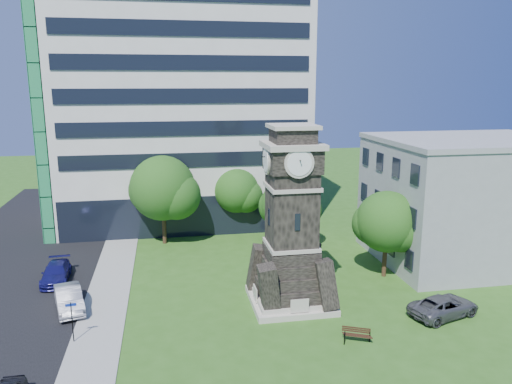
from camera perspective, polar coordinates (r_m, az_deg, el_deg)
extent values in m
plane|color=#2C5919|center=(32.94, -0.43, -14.38)|extent=(160.00, 160.00, 0.00)
cube|color=gray|center=(37.32, -16.66, -11.53)|extent=(3.00, 70.00, 0.06)
cube|color=#BCB4A4|center=(35.19, 3.92, -12.21)|extent=(5.40, 5.40, 0.40)
cube|color=#BCB4A4|center=(35.05, 3.93, -11.69)|extent=(4.80, 4.80, 0.30)
cube|color=black|center=(32.89, 4.10, -1.06)|extent=(3.00, 3.00, 6.40)
cube|color=#BCB4A4|center=(33.72, 4.02, -6.02)|extent=(3.25, 3.25, 0.25)
cube|color=#BCB4A4|center=(32.67, 4.13, 0.65)|extent=(3.25, 3.25, 0.25)
cube|color=black|center=(31.72, 4.76, -3.44)|extent=(0.35, 0.08, 1.10)
cube|color=black|center=(32.35, 4.18, 3.77)|extent=(3.30, 3.30, 1.60)
cube|color=#BCB4A4|center=(32.23, 4.20, 5.35)|extent=(3.70, 3.70, 0.35)
cylinder|color=white|center=(30.66, 5.01, 3.27)|extent=(1.56, 0.06, 1.56)
cylinder|color=white|center=(31.96, 1.10, 3.69)|extent=(0.06, 1.56, 1.56)
cube|color=black|center=(32.16, 4.22, 6.41)|extent=(2.60, 2.60, 0.90)
cube|color=#BCB4A4|center=(32.10, 4.24, 7.48)|extent=(3.00, 3.00, 0.25)
cube|color=silver|center=(55.00, -8.39, 11.43)|extent=(25.00, 15.00, 28.00)
cube|color=black|center=(49.50, -7.64, -2.72)|extent=(24.50, 0.80, 4.00)
cube|color=#96989B|center=(45.73, 23.18, -1.03)|extent=(15.00, 12.00, 10.00)
cube|color=#96989B|center=(44.89, 23.74, 5.44)|extent=(15.20, 12.20, 0.40)
imported|color=#9E9FA5|center=(36.16, -20.59, -11.36)|extent=(2.77, 4.85, 1.51)
imported|color=navy|center=(41.31, -21.88, -8.57)|extent=(2.15, 4.76, 1.35)
imported|color=#4E4F54|center=(35.30, 20.68, -12.10)|extent=(5.29, 3.56, 1.35)
cube|color=black|center=(30.63, 10.08, -16.11)|extent=(0.06, 0.41, 0.64)
cube|color=black|center=(31.17, 12.88, -15.71)|extent=(0.06, 0.41, 0.64)
cube|color=#341F11|center=(30.85, 11.50, -15.76)|extent=(1.65, 0.44, 0.04)
cube|color=#341F11|center=(30.89, 11.38, -15.17)|extent=(1.65, 0.04, 0.37)
cylinder|color=black|center=(31.68, -20.25, -13.82)|extent=(0.06, 0.06, 2.51)
cube|color=navy|center=(31.22, -20.41, -12.00)|extent=(0.60, 0.04, 0.15)
cylinder|color=#332114|center=(47.61, -10.44, -4.00)|extent=(0.37, 0.37, 3.09)
sphere|color=#21691F|center=(46.70, -10.63, 0.44)|extent=(6.02, 6.02, 6.02)
sphere|color=#21691F|center=(46.24, -9.11, -0.38)|extent=(4.51, 4.51, 4.51)
sphere|color=#21691F|center=(47.52, -11.88, 0.17)|extent=(4.21, 4.21, 4.21)
cylinder|color=#332114|center=(50.12, -2.22, -3.29)|extent=(0.33, 0.33, 2.55)
sphere|color=#306C20|center=(49.36, -2.25, 0.19)|extent=(4.47, 4.47, 4.47)
sphere|color=#306C20|center=(49.17, -1.15, -0.44)|extent=(3.35, 3.35, 3.35)
sphere|color=#306C20|center=(49.86, -3.23, -0.03)|extent=(3.13, 3.13, 3.13)
cylinder|color=#332114|center=(46.29, 3.71, -4.82)|extent=(0.39, 0.39, 2.28)
sphere|color=#275F1C|center=(45.54, 3.76, -1.48)|extent=(5.09, 5.09, 5.09)
sphere|color=#275F1C|center=(45.43, 5.15, -2.11)|extent=(3.82, 3.82, 3.82)
sphere|color=#275F1C|center=(46.00, 2.49, -1.64)|extent=(3.56, 3.56, 3.56)
cylinder|color=#332114|center=(40.45, 14.47, -7.58)|extent=(0.34, 0.34, 2.57)
sphere|color=#34651E|center=(39.50, 14.72, -3.29)|extent=(4.73, 4.73, 4.73)
sphere|color=#34651E|center=(39.64, 16.21, -4.08)|extent=(3.55, 3.55, 3.55)
sphere|color=#34651E|center=(39.76, 13.25, -3.54)|extent=(3.31, 3.31, 3.31)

